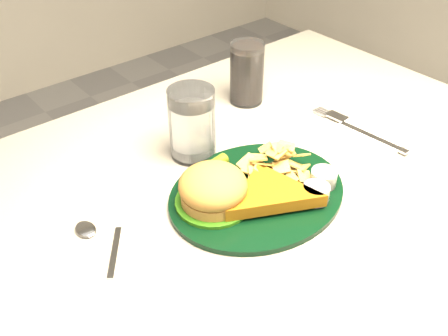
# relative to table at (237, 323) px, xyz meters

# --- Properties ---
(table) EXTENTS (1.20, 0.80, 0.75)m
(table) POSITION_rel_table_xyz_m (0.00, 0.00, 0.00)
(table) COLOR gray
(table) RESTS_ON ground
(dinner_plate) EXTENTS (0.31, 0.26, 0.07)m
(dinner_plate) POSITION_rel_table_xyz_m (0.00, -0.03, 0.41)
(dinner_plate) COLOR black
(dinner_plate) RESTS_ON table
(water_glass) EXTENTS (0.09, 0.09, 0.13)m
(water_glass) POSITION_rel_table_xyz_m (-0.00, 0.13, 0.44)
(water_glass) COLOR white
(water_glass) RESTS_ON table
(cola_glass) EXTENTS (0.08, 0.08, 0.13)m
(cola_glass) POSITION_rel_table_xyz_m (0.20, 0.21, 0.44)
(cola_glass) COLOR black
(cola_glass) RESTS_ON table
(fork_napkin) EXTENTS (0.16, 0.20, 0.01)m
(fork_napkin) POSITION_rel_table_xyz_m (0.28, -0.04, 0.38)
(fork_napkin) COLOR white
(fork_napkin) RESTS_ON table
(spoon) EXTENTS (0.11, 0.13, 0.01)m
(spoon) POSITION_rel_table_xyz_m (-0.24, 0.00, 0.38)
(spoon) COLOR silver
(spoon) RESTS_ON table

